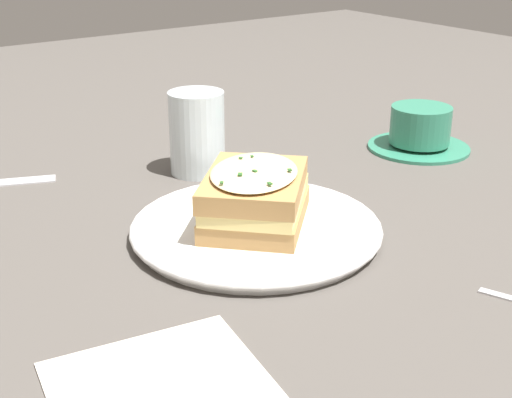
# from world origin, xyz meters

# --- Properties ---
(ground_plane) EXTENTS (2.40, 2.40, 0.00)m
(ground_plane) POSITION_xyz_m (0.00, 0.00, 0.00)
(ground_plane) COLOR #514C47
(dinner_plate) EXTENTS (0.25, 0.25, 0.01)m
(dinner_plate) POSITION_xyz_m (-0.02, 0.01, 0.01)
(dinner_plate) COLOR white
(dinner_plate) RESTS_ON ground_plane
(sandwich) EXTENTS (0.16, 0.16, 0.06)m
(sandwich) POSITION_xyz_m (-0.02, 0.01, 0.04)
(sandwich) COLOR #B2844C
(sandwich) RESTS_ON dinner_plate
(teacup_with_saucer) EXTENTS (0.14, 0.14, 0.06)m
(teacup_with_saucer) POSITION_xyz_m (0.33, 0.10, 0.03)
(teacup_with_saucer) COLOR #338466
(teacup_with_saucer) RESTS_ON ground_plane
(water_glass) EXTENTS (0.07, 0.07, 0.10)m
(water_glass) POSITION_xyz_m (0.03, 0.20, 0.05)
(water_glass) COLOR silver
(water_glass) RESTS_ON ground_plane
(napkin) EXTENTS (0.17, 0.14, 0.00)m
(napkin) POSITION_xyz_m (-0.21, -0.15, 0.00)
(napkin) COLOR silver
(napkin) RESTS_ON ground_plane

